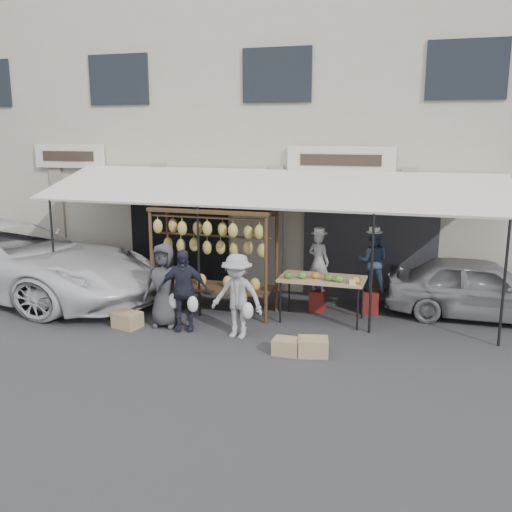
% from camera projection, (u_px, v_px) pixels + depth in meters
% --- Properties ---
extents(ground_plane, '(90.00, 90.00, 0.00)m').
position_uv_depth(ground_plane, '(226.00, 339.00, 10.57)').
color(ground_plane, '#2D2D30').
extents(shophouse, '(24.00, 6.15, 7.30)m').
position_uv_depth(shophouse, '(305.00, 136.00, 15.84)').
color(shophouse, '#BBB5A3').
rests_on(shophouse, ground_plane).
extents(awning, '(10.00, 2.35, 2.92)m').
position_uv_depth(awning, '(262.00, 189.00, 12.14)').
color(awning, silver).
rests_on(awning, ground_plane).
extents(banana_rack, '(2.60, 0.90, 2.24)m').
position_uv_depth(banana_rack, '(213.00, 240.00, 11.81)').
color(banana_rack, black).
rests_on(banana_rack, ground_plane).
extents(produce_table, '(1.70, 0.90, 1.04)m').
position_uv_depth(produce_table, '(322.00, 280.00, 11.39)').
color(produce_table, tan).
rests_on(produce_table, ground_plane).
extents(vendor_left, '(0.54, 0.44, 1.28)m').
position_uv_depth(vendor_left, '(319.00, 262.00, 12.03)').
color(vendor_left, '#99999D').
rests_on(vendor_left, stool_left).
extents(vendor_right, '(0.65, 0.52, 1.30)m').
position_uv_depth(vendor_right, '(373.00, 261.00, 11.86)').
color(vendor_right, '#2B3952').
rests_on(vendor_right, stool_right).
extents(customer_left, '(0.86, 0.61, 1.66)m').
position_uv_depth(customer_left, '(164.00, 285.00, 11.13)').
color(customer_left, '#37363A').
rests_on(customer_left, ground_plane).
extents(customer_mid, '(1.01, 0.67, 1.60)m').
position_uv_depth(customer_mid, '(183.00, 290.00, 10.92)').
color(customer_mid, '#242634').
rests_on(customer_mid, ground_plane).
extents(customer_right, '(1.09, 0.72, 1.59)m').
position_uv_depth(customer_right, '(237.00, 296.00, 10.52)').
color(customer_right, '#9B9B9B').
rests_on(customer_right, ground_plane).
extents(stool_left, '(0.33, 0.33, 0.44)m').
position_uv_depth(stool_left, '(318.00, 301.00, 12.22)').
color(stool_left, maroon).
rests_on(stool_left, ground_plane).
extents(stool_right, '(0.38, 0.38, 0.48)m').
position_uv_depth(stool_right, '(371.00, 302.00, 12.05)').
color(stool_right, maroon).
rests_on(stool_right, ground_plane).
extents(crate_near_a, '(0.46, 0.35, 0.27)m').
position_uv_depth(crate_near_a, '(286.00, 346.00, 9.85)').
color(crate_near_a, tan).
rests_on(crate_near_a, ground_plane).
extents(crate_near_b, '(0.59, 0.49, 0.31)m').
position_uv_depth(crate_near_b, '(313.00, 347.00, 9.78)').
color(crate_near_b, tan).
rests_on(crate_near_b, ground_plane).
extents(crate_far, '(0.59, 0.50, 0.31)m').
position_uv_depth(crate_far, '(127.00, 320.00, 11.18)').
color(crate_far, tan).
rests_on(crate_far, ground_plane).
extents(van, '(6.39, 3.90, 2.48)m').
position_uv_depth(van, '(3.00, 240.00, 13.57)').
color(van, white).
rests_on(van, ground_plane).
extents(sedan, '(3.75, 1.55, 1.27)m').
position_uv_depth(sedan, '(480.00, 288.00, 11.67)').
color(sedan, gray).
rests_on(sedan, ground_plane).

